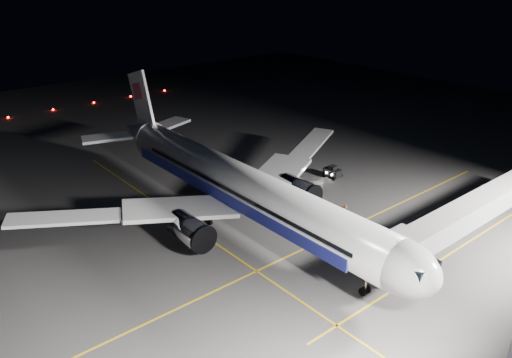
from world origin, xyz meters
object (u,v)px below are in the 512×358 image
Objects in this scene: jet_bridge at (473,210)px; safety_cone_c at (326,202)px; safety_cone_a at (296,228)px; airliner at (238,185)px; safety_cone_b at (346,206)px; baggage_tug at (333,172)px.

jet_bridge is 61.29× the size of safety_cone_c.
safety_cone_a is 0.93× the size of safety_cone_c.
safety_cone_b is at bearing 63.74° from airliner.
safety_cone_a is at bearing -65.79° from baggage_tug.
baggage_tug is at bearing 117.81° from safety_cone_a.
airliner is 22.01× the size of baggage_tug.
baggage_tug reaches higher than safety_cone_b.
jet_bridge is at bearing 15.62° from safety_cone_c.
safety_cone_a is (7.08, 4.00, -4.90)m from airliner.
jet_bridge is at bearing 14.08° from safety_cone_b.
airliner reaches higher than baggage_tug.
safety_cone_b is (8.67, -6.75, -0.61)m from baggage_tug.
safety_cone_b is at bearing 24.40° from safety_cone_c.
airliner is 29.31m from jet_bridge.
airliner is 14.32m from safety_cone_c.
jet_bridge is 60.58× the size of safety_cone_b.
safety_cone_a is 9.23m from safety_cone_c.
safety_cone_a is at bearing 29.48° from airliner.
baggage_tug is at bearing 173.81° from jet_bridge.
safety_cone_a is (8.84, -16.75, -0.63)m from baggage_tug.
baggage_tug is (-1.76, 20.75, -4.27)m from airliner.
airliner is 21.26m from baggage_tug.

